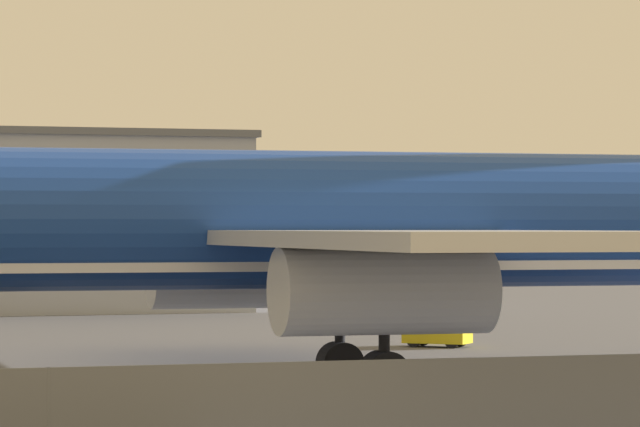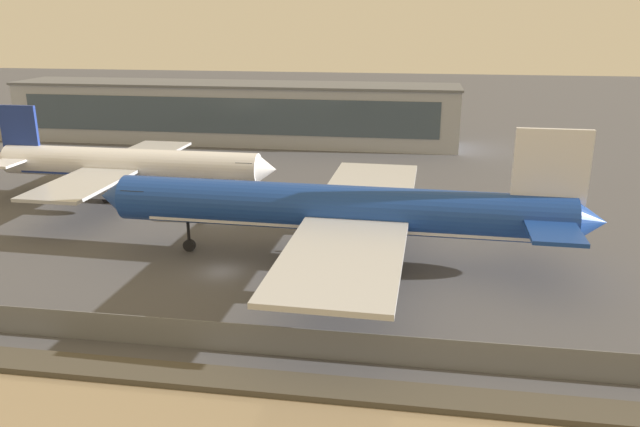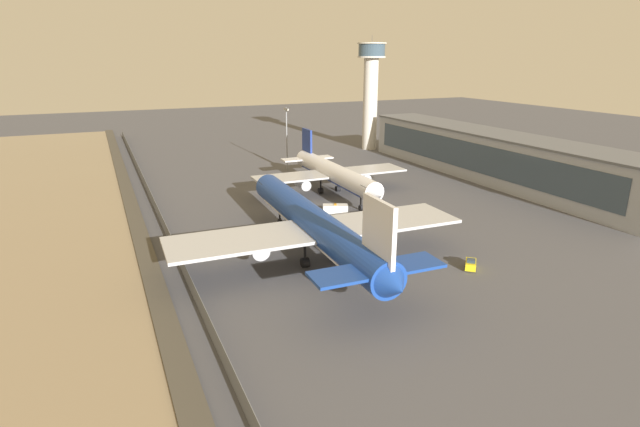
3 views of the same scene
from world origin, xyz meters
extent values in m
plane|color=#4C4C51|center=(0.00, 0.00, 0.00)|extent=(500.00, 500.00, 0.00)
cube|color=#474238|center=(0.00, -20.50, 0.25)|extent=(320.00, 3.00, 0.50)
cube|color=slate|center=(0.00, -16.00, 1.30)|extent=(280.00, 0.08, 2.59)
cylinder|color=slate|center=(0.00, -16.00, 1.30)|extent=(0.10, 0.10, 2.59)
cylinder|color=#193D93|center=(11.85, 5.01, 6.24)|extent=(49.82, 6.32, 5.10)
cone|color=#193D93|center=(-14.40, 5.65, 6.24)|extent=(3.43, 4.92, 4.84)
cone|color=#193D93|center=(38.10, 4.36, 6.24)|extent=(3.42, 4.67, 4.59)
cube|color=#232D3D|center=(-11.01, 5.57, 6.88)|extent=(2.91, 4.40, 1.53)
cube|color=silver|center=(11.85, 5.01, 4.84)|extent=(42.34, 5.12, 0.92)
cube|color=#B7BABF|center=(14.04, -6.98, 5.61)|extent=(11.52, 24.12, 0.51)
cube|color=#B7BABF|center=(14.63, 16.87, 5.61)|extent=(11.52, 24.12, 0.51)
cylinder|color=#B7BABF|center=(12.59, -5.04, 3.95)|extent=(7.03, 2.97, 2.80)
cylinder|color=#B7BABF|center=(13.09, 15.00, 3.95)|extent=(7.03, 2.97, 2.80)
cube|color=silver|center=(33.71, 4.47, 11.34)|extent=(7.47, 0.80, 8.66)
cube|color=#193D93|center=(33.60, 0.09, 6.63)|extent=(5.19, 8.87, 0.41)
cube|color=#193D93|center=(33.82, 8.84, 6.63)|extent=(5.19, 8.87, 0.41)
cylinder|color=black|center=(-5.55, 5.44, 2.20)|extent=(0.36, 0.36, 2.98)
cylinder|color=black|center=(-5.55, 5.44, 0.71)|extent=(1.44, 0.60, 1.43)
cylinder|color=black|center=(15.26, 2.25, 2.20)|extent=(0.41, 0.41, 2.98)
cylinder|color=black|center=(15.26, 2.25, 0.71)|extent=(1.67, 1.19, 1.64)
cylinder|color=black|center=(15.39, 7.60, 2.20)|extent=(0.41, 0.41, 2.98)
cylinder|color=black|center=(15.39, 7.60, 0.71)|extent=(1.67, 1.19, 1.64)
cylinder|color=white|center=(-21.80, 25.12, 5.44)|extent=(39.45, 4.98, 4.44)
cone|color=white|center=(-0.88, 24.83, 5.44)|extent=(2.95, 4.26, 4.22)
cone|color=white|center=(-42.72, 25.41, 5.44)|extent=(2.94, 4.04, 4.00)
cube|color=#232D3D|center=(-3.68, 24.87, 6.00)|extent=(2.50, 3.81, 1.33)
cube|color=navy|center=(-21.80, 25.12, 4.22)|extent=(33.53, 4.01, 0.80)
cube|color=#B7BABF|center=(-23.64, 34.60, 4.89)|extent=(8.93, 19.03, 0.44)
cube|color=#B7BABF|center=(-23.90, 15.69, 4.89)|extent=(8.93, 19.03, 0.44)
cylinder|color=#B7BABF|center=(-22.48, 33.07, 3.44)|extent=(5.55, 2.52, 2.44)
cylinder|color=#B7BABF|center=(-22.70, 17.19, 3.44)|extent=(5.55, 2.52, 2.44)
cube|color=navy|center=(-39.13, 25.36, 9.88)|extent=(5.92, 0.61, 7.55)
cube|color=white|center=(-39.08, 28.82, 5.78)|extent=(4.03, 6.99, 0.36)
cube|color=white|center=(-39.18, 21.89, 5.78)|extent=(4.03, 6.99, 0.36)
cylinder|color=black|center=(-8.01, 24.93, 1.92)|extent=(0.31, 0.31, 2.60)
cylinder|color=black|center=(-8.01, 24.93, 0.62)|extent=(1.25, 0.51, 1.24)
cylinder|color=black|center=(-24.52, 27.49, 1.92)|extent=(0.36, 0.36, 2.60)
cylinder|color=black|center=(-24.52, 27.49, 0.62)|extent=(1.44, 1.02, 1.43)
cylinder|color=black|center=(-24.59, 22.83, 1.92)|extent=(0.36, 0.36, 2.60)
cylinder|color=black|center=(-24.59, 22.83, 0.62)|extent=(1.44, 1.02, 1.43)
cube|color=yellow|center=(26.65, 25.80, 0.75)|extent=(3.46, 3.31, 1.11)
cube|color=#283847|center=(26.95, 25.54, 1.55)|extent=(1.69, 1.70, 0.50)
cylinder|color=black|center=(27.85, 25.66, 0.35)|extent=(0.67, 0.63, 0.70)
cylinder|color=black|center=(26.95, 24.64, 0.35)|extent=(0.67, 0.63, 0.70)
cylinder|color=black|center=(26.35, 26.96, 0.35)|extent=(0.67, 0.63, 0.70)
cylinder|color=black|center=(25.46, 25.94, 0.35)|extent=(0.67, 0.63, 0.70)
cube|color=white|center=(-7.12, 18.38, 1.27)|extent=(3.96, 5.61, 2.07)
cube|color=#283847|center=(-7.83, 16.70, 1.66)|extent=(2.28, 1.83, 0.83)
cube|color=orange|center=(-7.12, 18.38, 2.40)|extent=(1.16, 0.87, 0.16)
cylinder|color=black|center=(-6.89, 16.53, 0.42)|extent=(0.53, 0.86, 0.84)
cylinder|color=black|center=(-8.60, 17.26, 0.42)|extent=(0.53, 0.86, 0.84)
cylinder|color=black|center=(-5.63, 19.50, 0.42)|extent=(0.53, 0.86, 0.84)
cylinder|color=black|center=(-7.35, 20.23, 0.42)|extent=(0.53, 0.86, 0.84)
cube|color=#9EA3AD|center=(-19.42, 71.25, 6.11)|extent=(95.58, 14.01, 12.21)
cube|color=#3D4C5B|center=(-19.42, 64.16, 6.72)|extent=(87.93, 0.16, 7.33)
cube|color=#5B5E63|center=(-19.42, 71.25, 12.46)|extent=(96.18, 14.61, 0.50)
camera|label=1|loc=(-7.71, -60.77, 5.98)|focal=105.00mm
camera|label=2|loc=(20.25, -59.69, 26.28)|focal=35.00mm
camera|label=3|loc=(83.10, -25.44, 32.10)|focal=28.00mm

